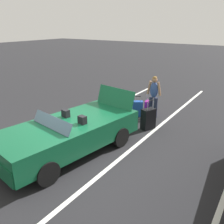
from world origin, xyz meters
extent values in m
plane|color=black|center=(0.00, 0.00, 0.00)|extent=(80.00, 80.00, 0.00)
cube|color=silver|center=(0.00, -1.30, 0.00)|extent=(18.00, 0.12, 0.01)
cube|color=silver|center=(0.00, 1.40, 0.00)|extent=(18.00, 0.12, 0.01)
cube|color=silver|center=(0.00, 4.10, 0.00)|extent=(18.00, 0.12, 0.01)
cube|color=#0F4C2D|center=(0.00, 0.00, 0.62)|extent=(4.32, 2.38, 0.64)
cube|color=#0F4C2D|center=(1.42, -0.22, 0.51)|extent=(1.56, 1.86, 0.38)
cube|color=slate|center=(0.51, -0.08, 1.09)|extent=(0.42, 1.56, 0.31)
cube|color=black|center=(-0.14, 0.40, 1.05)|extent=(0.19, 0.24, 0.22)
cube|color=black|center=(-0.26, -0.33, 1.05)|extent=(0.19, 0.24, 0.22)
cube|color=#0F4C2D|center=(-1.92, 0.30, 1.22)|extent=(0.44, 1.51, 0.62)
cylinder|color=black|center=(1.38, 0.60, 0.30)|extent=(0.63, 0.31, 0.60)
cylinder|color=black|center=(1.13, -1.00, 0.30)|extent=(0.63, 0.31, 0.60)
cylinder|color=black|center=(-1.13, 1.00, 0.30)|extent=(0.63, 0.31, 0.60)
cylinder|color=black|center=(-1.38, -0.60, 0.30)|extent=(0.63, 0.31, 0.60)
cube|color=black|center=(-2.76, 1.14, 0.37)|extent=(0.55, 0.44, 0.74)
cube|color=black|center=(-2.81, 1.00, 0.31)|extent=(0.36, 0.16, 0.41)
cylinder|color=gray|center=(-2.60, 1.16, 0.90)|extent=(0.03, 0.03, 0.33)
cylinder|color=gray|center=(-2.85, 1.26, 0.90)|extent=(0.03, 0.03, 0.33)
cylinder|color=black|center=(-2.73, 1.21, 1.07)|extent=(0.25, 0.13, 0.03)
sphere|color=black|center=(-2.56, 1.17, 0.02)|extent=(0.04, 0.04, 0.04)
sphere|color=black|center=(-2.87, 1.30, 0.02)|extent=(0.04, 0.04, 0.04)
cube|color=#1E479E|center=(-3.66, 0.24, 0.31)|extent=(0.42, 0.47, 0.62)
cube|color=navy|center=(-3.77, 0.17, 0.26)|extent=(0.19, 0.28, 0.34)
cylinder|color=gray|center=(-3.54, 0.18, 0.73)|extent=(0.03, 0.03, 0.22)
cylinder|color=gray|center=(-3.66, 0.36, 0.73)|extent=(0.03, 0.03, 0.22)
cylinder|color=black|center=(-3.60, 0.27, 0.84)|extent=(0.14, 0.20, 0.03)
sphere|color=black|center=(-3.51, 0.17, 0.02)|extent=(0.04, 0.04, 0.04)
sphere|color=black|center=(-3.66, 0.40, 0.02)|extent=(0.04, 0.04, 0.04)
cube|color=#991E8C|center=(-4.27, 0.38, 0.25)|extent=(0.38, 0.29, 0.50)
cylinder|color=gray|center=(-4.34, 0.30, 0.65)|extent=(0.02, 0.02, 0.30)
cylinder|color=gray|center=(-4.16, 0.35, 0.65)|extent=(0.02, 0.02, 0.30)
cylinder|color=black|center=(-4.25, 0.32, 0.80)|extent=(0.19, 0.08, 0.03)
sphere|color=black|center=(-4.36, 0.27, 0.02)|extent=(0.04, 0.04, 0.04)
sphere|color=black|center=(-4.13, 0.34, 0.02)|extent=(0.04, 0.04, 0.04)
cylinder|color=#1E2338|center=(-3.87, 0.91, 0.41)|extent=(0.15, 0.15, 0.82)
cylinder|color=#1E2338|center=(-3.86, 0.71, 0.41)|extent=(0.15, 0.15, 0.82)
ellipsoid|color=#334C8C|center=(-3.86, 0.81, 1.12)|extent=(0.22, 0.32, 0.60)
sphere|color=#A37556|center=(-3.86, 0.81, 1.51)|extent=(0.21, 0.21, 0.21)
sphere|color=olive|center=(-3.86, 0.81, 1.56)|extent=(0.18, 0.18, 0.18)
cylinder|color=#A37556|center=(-3.87, 1.01, 1.19)|extent=(0.09, 0.19, 0.53)
cylinder|color=#A37556|center=(-3.86, 0.60, 1.19)|extent=(0.09, 0.19, 0.53)
camera|label=1|loc=(4.45, 4.45, 3.52)|focal=38.74mm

